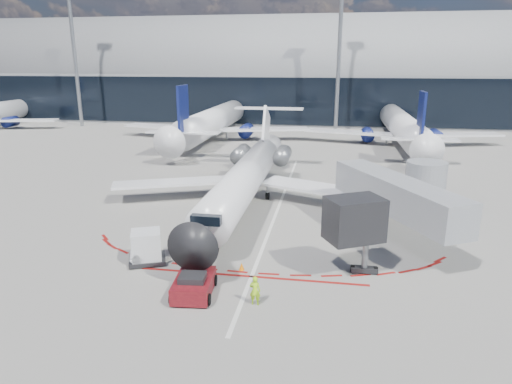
% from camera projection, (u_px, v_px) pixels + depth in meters
% --- Properties ---
extents(ground, '(260.00, 260.00, 0.00)m').
position_uv_depth(ground, '(275.00, 215.00, 38.51)').
color(ground, gray).
rests_on(ground, ground).
extents(apron_centerline, '(0.25, 40.00, 0.01)m').
position_uv_depth(apron_centerline, '(278.00, 208.00, 40.40)').
color(apron_centerline, silver).
rests_on(apron_centerline, ground).
extents(apron_stop_bar, '(14.00, 0.25, 0.01)m').
position_uv_depth(apron_stop_bar, '(252.00, 276.00, 27.61)').
color(apron_stop_bar, maroon).
rests_on(apron_stop_bar, ground).
extents(terminal_building, '(150.00, 24.15, 24.00)m').
position_uv_depth(terminal_building, '(314.00, 80.00, 97.71)').
color(terminal_building, gray).
rests_on(terminal_building, ground).
extents(jet_bridge, '(10.03, 15.20, 4.90)m').
position_uv_depth(jet_bridge, '(404.00, 197.00, 33.26)').
color(jet_bridge, '#9B9EA4').
rests_on(jet_bridge, ground).
extents(light_mast_west, '(0.70, 0.70, 25.00)m').
position_uv_depth(light_mast_west, '(75.00, 61.00, 87.67)').
color(light_mast_west, gray).
rests_on(light_mast_west, ground).
extents(light_mast_centre, '(0.70, 0.70, 25.00)m').
position_uv_depth(light_mast_centre, '(339.00, 61.00, 79.73)').
color(light_mast_centre, gray).
rests_on(light_mast_centre, ground).
extents(regional_jet, '(25.52, 31.47, 7.88)m').
position_uv_depth(regional_jet, '(247.00, 175.00, 41.06)').
color(regional_jet, white).
rests_on(regional_jet, ground).
extents(pushback_tug, '(2.47, 5.23, 1.34)m').
position_uv_depth(pushback_tug, '(194.00, 285.00, 25.35)').
color(pushback_tug, '#500B13').
rests_on(pushback_tug, ground).
extents(ramp_worker, '(0.61, 0.41, 1.64)m').
position_uv_depth(ramp_worker, '(255.00, 291.00, 24.24)').
color(ramp_worker, '#B2F81A').
rests_on(ramp_worker, ground).
extents(uld_container, '(2.84, 2.65, 2.14)m').
position_uv_depth(uld_container, '(146.00, 247.00, 29.27)').
color(uld_container, black).
rests_on(uld_container, ground).
extents(safety_cone_left, '(0.38, 0.38, 0.52)m').
position_uv_depth(safety_cone_left, '(212.00, 213.00, 38.19)').
color(safety_cone_left, orange).
rests_on(safety_cone_left, ground).
extents(safety_cone_right, '(0.34, 0.34, 0.47)m').
position_uv_depth(safety_cone_right, '(242.00, 266.00, 28.43)').
color(safety_cone_right, orange).
rests_on(safety_cone_right, ground).
extents(bg_airliner_1, '(36.86, 39.02, 11.92)m').
position_uv_depth(bg_airliner_1, '(214.00, 103.00, 74.85)').
color(bg_airliner_1, white).
rests_on(bg_airliner_1, ground).
extents(bg_airliner_2, '(34.89, 36.95, 11.29)m').
position_uv_depth(bg_airliner_2, '(404.00, 108.00, 69.85)').
color(bg_airliner_2, white).
rests_on(bg_airliner_2, ground).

